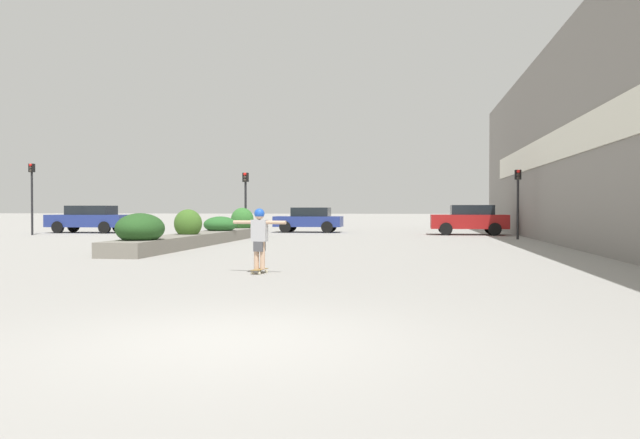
{
  "coord_description": "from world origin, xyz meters",
  "views": [
    {
      "loc": [
        1.96,
        -6.56,
        1.44
      ],
      "look_at": [
        -1.06,
        13.99,
        1.06
      ],
      "focal_mm": 35.0,
      "sensor_mm": 36.0,
      "label": 1
    }
  ],
  "objects": [
    {
      "name": "building_wall_right",
      "position": [
        7.88,
        18.05,
        4.15
      ],
      "size": [
        0.67,
        44.48,
        8.31
      ],
      "color": "gray",
      "rests_on": "ground_plane"
    },
    {
      "name": "skateboarder",
      "position": [
        -1.34,
        6.78,
        0.91
      ],
      "size": [
        1.24,
        0.3,
        1.34
      ],
      "rotation": [
        0.0,
        0.0,
        -0.18
      ],
      "color": "tan",
      "rests_on": "skateboard"
    },
    {
      "name": "car_center_left",
      "position": [
        -16.6,
        27.34,
        0.84
      ],
      "size": [
        4.6,
        1.89,
        1.58
      ],
      "rotation": [
        0.0,
        0.0,
        1.57
      ],
      "color": "navy",
      "rests_on": "ground_plane"
    },
    {
      "name": "skateboard",
      "position": [
        -1.34,
        6.78,
        0.07
      ],
      "size": [
        0.29,
        0.58,
        0.1
      ],
      "rotation": [
        0.0,
        0.0,
        -0.18
      ],
      "color": "olive",
      "rests_on": "ground_plane"
    },
    {
      "name": "planter_box",
      "position": [
        -6.33,
        17.25,
        0.45
      ],
      "size": [
        1.53,
        15.34,
        1.45
      ],
      "color": "slate",
      "rests_on": "ground_plane"
    },
    {
      "name": "car_center_right",
      "position": [
        -4.04,
        29.91,
        0.78
      ],
      "size": [
        3.97,
        1.98,
        1.47
      ],
      "rotation": [
        0.0,
        0.0,
        1.57
      ],
      "color": "navy",
      "rests_on": "ground_plane"
    },
    {
      "name": "ground_plane",
      "position": [
        0.0,
        0.0,
        0.0
      ],
      "size": [
        300.0,
        300.0,
        0.0
      ],
      "primitive_type": "plane",
      "color": "gray"
    },
    {
      "name": "car_rightmost",
      "position": [
        5.06,
        27.73,
        0.84
      ],
      "size": [
        4.04,
        1.92,
        1.6
      ],
      "rotation": [
        0.0,
        0.0,
        1.57
      ],
      "color": "maroon",
      "rests_on": "ground_plane"
    },
    {
      "name": "traffic_light_right",
      "position": [
        6.8,
        23.07,
        2.2
      ],
      "size": [
        0.28,
        0.3,
        3.2
      ],
      "color": "black",
      "rests_on": "ground_plane"
    },
    {
      "name": "traffic_light_left",
      "position": [
        -6.17,
        23.4,
        2.19
      ],
      "size": [
        0.28,
        0.3,
        3.19
      ],
      "color": "black",
      "rests_on": "ground_plane"
    },
    {
      "name": "traffic_light_far_left",
      "position": [
        -18.01,
        23.97,
        2.56
      ],
      "size": [
        0.28,
        0.3,
        3.8
      ],
      "color": "black",
      "rests_on": "ground_plane"
    }
  ]
}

